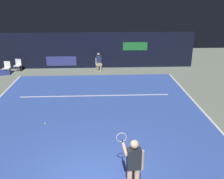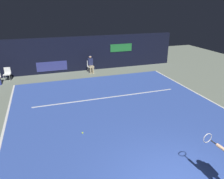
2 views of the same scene
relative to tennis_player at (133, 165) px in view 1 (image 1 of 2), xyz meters
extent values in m
plane|color=gray|center=(-1.12, 5.26, -0.99)|extent=(29.77, 29.77, 0.00)
cube|color=#3856B2|center=(-1.12, 5.26, -0.98)|extent=(10.27, 11.64, 0.01)
cube|color=white|center=(3.96, 5.26, -0.97)|extent=(0.10, 11.64, 0.01)
cube|color=white|center=(-1.12, 7.30, -0.97)|extent=(8.01, 0.10, 0.01)
cube|color=black|center=(-1.12, 13.15, 0.31)|extent=(14.54, 0.30, 2.60)
cube|color=navy|center=(-3.66, 12.99, -0.44)|extent=(2.20, 0.04, 0.70)
cube|color=#1E6B2D|center=(1.79, 12.99, 0.61)|extent=(1.80, 0.04, 0.60)
cube|color=#1E232D|center=(0.01, -0.03, 0.21)|extent=(0.37, 0.24, 0.56)
sphere|color=#DBAD89|center=(0.01, -0.03, 0.63)|extent=(0.22, 0.22, 0.22)
cylinder|color=#DBAD89|center=(-0.21, 0.18, 0.36)|extent=(0.12, 0.51, 0.09)
cylinder|color=#DBAD89|center=(0.22, 0.01, 0.13)|extent=(0.09, 0.09, 0.56)
cylinder|color=black|center=(-0.23, 0.48, 0.36)|extent=(0.05, 0.30, 0.03)
torus|color=#B2B2B7|center=(-0.25, 0.76, 0.36)|extent=(0.30, 0.05, 0.30)
cube|color=white|center=(-0.90, 12.27, -0.53)|extent=(0.47, 0.44, 0.04)
cube|color=white|center=(-0.92, 12.47, -0.30)|extent=(0.42, 0.07, 0.42)
cylinder|color=#B2B2B7|center=(-1.08, 12.09, -0.76)|extent=(0.03, 0.03, 0.46)
cylinder|color=#B2B2B7|center=(-0.70, 12.12, -0.76)|extent=(0.03, 0.03, 0.46)
cylinder|color=#B2B2B7|center=(-1.10, 12.42, -0.76)|extent=(0.03, 0.03, 0.46)
cylinder|color=#B2B2B7|center=(-0.73, 12.46, -0.76)|extent=(0.03, 0.03, 0.46)
cube|color=tan|center=(-0.90, 12.19, -0.49)|extent=(0.35, 0.43, 0.14)
cylinder|color=tan|center=(-0.97, 12.00, -0.76)|extent=(0.11, 0.11, 0.46)
cylinder|color=tan|center=(-0.79, 12.02, -0.76)|extent=(0.11, 0.11, 0.46)
cube|color=#23284C|center=(-0.91, 12.31, -0.16)|extent=(0.36, 0.25, 0.52)
sphere|color=#DBAD89|center=(-0.91, 12.31, 0.22)|extent=(0.20, 0.20, 0.20)
cylinder|color=#141933|center=(-0.91, 12.31, 0.31)|extent=(0.19, 0.19, 0.04)
cube|color=white|center=(-7.22, 11.62, -0.55)|extent=(0.46, 0.43, 0.04)
cube|color=white|center=(-7.20, 11.82, -0.32)|extent=(0.42, 0.06, 0.42)
cylinder|color=#B2B2B7|center=(-7.41, 11.46, -0.77)|extent=(0.03, 0.03, 0.44)
cylinder|color=#B2B2B7|center=(-7.04, 11.44, -0.77)|extent=(0.03, 0.03, 0.44)
cylinder|color=#B2B2B7|center=(-7.39, 11.80, -0.77)|extent=(0.03, 0.03, 0.44)
cylinder|color=#B2B2B7|center=(-7.02, 11.78, -0.77)|extent=(0.03, 0.03, 0.44)
cube|color=white|center=(-6.67, 12.25, -0.55)|extent=(0.50, 0.47, 0.04)
cube|color=white|center=(-6.63, 12.44, -0.32)|extent=(0.42, 0.10, 0.42)
cylinder|color=#B2B2B7|center=(-6.88, 12.11, -0.77)|extent=(0.03, 0.03, 0.44)
cylinder|color=#B2B2B7|center=(-6.51, 12.05, -0.77)|extent=(0.03, 0.03, 0.44)
cylinder|color=#B2B2B7|center=(-6.82, 12.45, -0.77)|extent=(0.03, 0.03, 0.44)
cylinder|color=#B2B2B7|center=(-6.45, 12.38, -0.77)|extent=(0.03, 0.03, 0.44)
sphere|color=#CCE033|center=(-3.17, 4.17, -0.94)|extent=(0.07, 0.07, 0.07)
cube|color=navy|center=(-7.41, 11.51, -0.83)|extent=(0.88, 0.44, 0.32)
camera|label=1|loc=(-0.82, -5.39, 4.09)|focal=40.47mm
camera|label=2|loc=(-4.43, -3.33, 3.85)|focal=35.13mm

